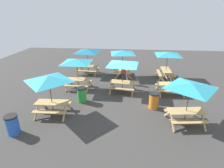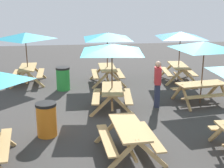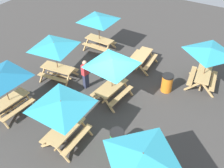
% 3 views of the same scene
% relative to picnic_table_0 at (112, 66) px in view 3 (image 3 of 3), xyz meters
% --- Properties ---
extents(ground_plane, '(30.05, 30.05, 0.00)m').
position_rel_picnic_table_0_xyz_m(ground_plane, '(0.04, 0.10, -1.99)').
color(ground_plane, '#3D3A38').
rests_on(ground_plane, ground).
extents(picnic_table_0, '(2.81, 2.81, 2.34)m').
position_rel_picnic_table_0_xyz_m(picnic_table_0, '(0.00, 0.00, 0.00)').
color(picnic_table_0, tan).
rests_on(picnic_table_0, ground).
extents(picnic_table_1, '(2.23, 2.23, 2.34)m').
position_rel_picnic_table_0_xyz_m(picnic_table_1, '(-3.35, 3.57, 0.00)').
color(picnic_table_1, tan).
rests_on(picnic_table_1, ground).
extents(picnic_table_2, '(2.80, 2.80, 2.34)m').
position_rel_picnic_table_0_xyz_m(picnic_table_2, '(0.13, -3.33, 0.00)').
color(picnic_table_2, tan).
rests_on(picnic_table_2, ground).
extents(picnic_table_3, '(2.82, 2.82, 2.34)m').
position_rel_picnic_table_0_xyz_m(picnic_table_3, '(3.26, -3.55, 0.00)').
color(picnic_table_3, tan).
rests_on(picnic_table_3, ground).
extents(picnic_table_4, '(2.83, 2.83, 2.34)m').
position_rel_picnic_table_0_xyz_m(picnic_table_4, '(-3.62, -3.10, 0.00)').
color(picnic_table_4, tan).
rests_on(picnic_table_4, ground).
extents(picnic_table_5, '(2.05, 2.05, 2.34)m').
position_rel_picnic_table_0_xyz_m(picnic_table_5, '(3.78, 3.34, 0.00)').
color(picnic_table_5, tan).
rests_on(picnic_table_5, ground).
extents(picnic_table_6, '(2.83, 2.83, 2.34)m').
position_rel_picnic_table_0_xyz_m(picnic_table_6, '(3.29, -0.23, 0.00)').
color(picnic_table_6, tan).
rests_on(picnic_table_6, ground).
extents(picnic_table_7, '(1.87, 1.62, 0.81)m').
position_rel_picnic_table_0_xyz_m(picnic_table_7, '(-3.33, 0.03, -1.43)').
color(picnic_table_7, tan).
rests_on(picnic_table_7, ground).
extents(trash_bin_green, '(0.59, 0.59, 0.98)m').
position_rel_picnic_table_0_xyz_m(trash_bin_green, '(2.52, 1.74, -1.49)').
color(trash_bin_green, green).
rests_on(trash_bin_green, ground).
extents(trash_bin_orange, '(0.59, 0.59, 0.98)m').
position_rel_picnic_table_0_xyz_m(trash_bin_orange, '(-1.95, 2.13, -1.49)').
color(trash_bin_orange, orange).
rests_on(trash_bin_orange, ground).
extents(person_standing, '(0.39, 0.28, 1.67)m').
position_rel_picnic_table_0_xyz_m(person_standing, '(-0.04, -1.61, -1.10)').
color(person_standing, '#2D334C').
rests_on(person_standing, ground).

